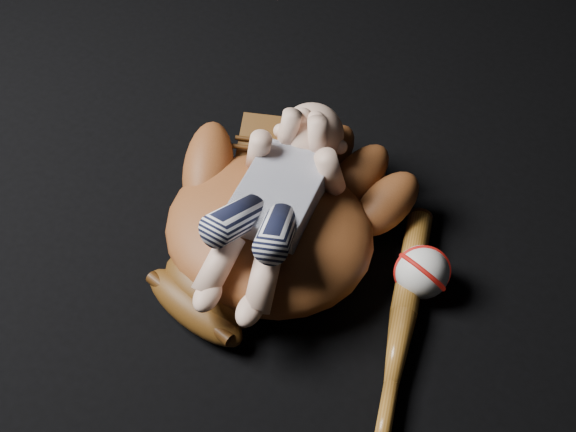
{
  "coord_description": "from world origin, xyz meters",
  "views": [
    {
      "loc": [
        0.46,
        -0.56,
        0.92
      ],
      "look_at": [
        0.06,
        0.05,
        0.08
      ],
      "focal_mm": 45.0,
      "sensor_mm": 36.0,
      "label": 1
    }
  ],
  "objects_px": {
    "baseball_glove": "(269,224)",
    "newborn_baby": "(271,203)",
    "baseball_bat": "(401,328)",
    "baseball": "(422,272)"
  },
  "relations": [
    {
      "from": "baseball_glove",
      "to": "newborn_baby",
      "type": "distance_m",
      "value": 0.06
    },
    {
      "from": "baseball_glove",
      "to": "baseball_bat",
      "type": "bearing_deg",
      "value": 3.06
    },
    {
      "from": "baseball_glove",
      "to": "newborn_baby",
      "type": "bearing_deg",
      "value": -25.12
    },
    {
      "from": "baseball_bat",
      "to": "newborn_baby",
      "type": "bearing_deg",
      "value": 176.6
    },
    {
      "from": "newborn_baby",
      "to": "baseball",
      "type": "xyz_separation_m",
      "value": [
        0.22,
        0.08,
        -0.09
      ]
    },
    {
      "from": "baseball_bat",
      "to": "baseball",
      "type": "bearing_deg",
      "value": 99.54
    },
    {
      "from": "baseball_glove",
      "to": "baseball",
      "type": "xyz_separation_m",
      "value": [
        0.23,
        0.07,
        -0.03
      ]
    },
    {
      "from": "baseball_bat",
      "to": "baseball",
      "type": "xyz_separation_m",
      "value": [
        -0.02,
        0.09,
        0.02
      ]
    },
    {
      "from": "newborn_baby",
      "to": "baseball_bat",
      "type": "distance_m",
      "value": 0.26
    },
    {
      "from": "baseball_glove",
      "to": "baseball",
      "type": "bearing_deg",
      "value": 25.19
    }
  ]
}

